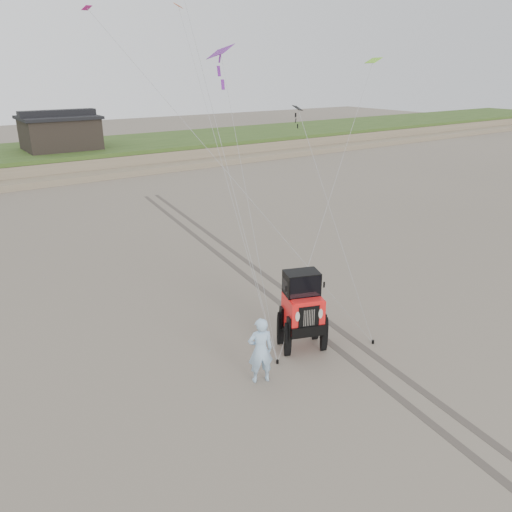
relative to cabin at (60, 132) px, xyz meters
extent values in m
plane|color=#6B6054|center=(-2.00, -37.00, -3.24)|extent=(160.00, 160.00, 0.00)
cube|color=#7A6B54|center=(-2.00, 1.00, -2.54)|extent=(160.00, 12.00, 1.40)
cube|color=#2D4719|center=(-2.00, 1.00, -1.69)|extent=(160.00, 12.00, 0.35)
cube|color=#7A6B54|center=(-2.00, -5.50, -2.99)|extent=(160.00, 3.50, 0.50)
cube|color=black|center=(0.00, 0.00, -0.21)|extent=(6.00, 5.00, 2.60)
cube|color=black|center=(0.00, 0.00, 1.21)|extent=(6.40, 5.40, 0.25)
cube|color=black|center=(0.00, 0.00, 1.59)|extent=(6.40, 1.20, 0.50)
imported|color=#8AA7D6|center=(-4.50, -36.73, -2.24)|extent=(0.85, 0.70, 1.99)
cube|color=black|center=(0.42, -32.11, 3.82)|extent=(0.55, 0.51, 0.23)
cube|color=#F94D0D|center=(0.21, -23.49, 7.89)|extent=(0.61, 0.65, 0.21)
cube|color=#BD1780|center=(-5.35, -27.47, 7.14)|extent=(0.45, 0.45, 0.18)
cube|color=#78CF24|center=(4.61, -31.72, 5.47)|extent=(0.53, 0.75, 0.23)
cube|color=#671886|center=(1.39, -25.21, 5.90)|extent=(0.90, 1.48, 0.68)
cylinder|color=black|center=(-3.56, -36.31, -3.18)|extent=(0.08, 0.08, 0.12)
cylinder|color=black|center=(-0.30, -37.16, -3.18)|extent=(0.08, 0.08, 0.12)
cube|color=#4C443D|center=(-0.40, -29.00, -3.23)|extent=(4.42, 29.74, 0.01)
cube|color=#4C443D|center=(0.40, -29.00, -3.23)|extent=(4.42, 29.74, 0.01)
camera|label=1|loc=(-11.56, -46.61, 5.14)|focal=35.00mm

